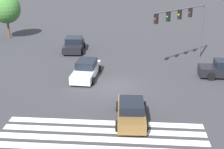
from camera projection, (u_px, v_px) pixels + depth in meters
The scene contains 7 objects.
ground_plane at pixel (112, 87), 25.07m from camera, with size 137.11×137.11×0.00m, color #333338.
crosswalk_markings at pixel (102, 139), 17.85m from camera, with size 12.24×4.40×0.01m.
traffic_signal_mast at pixel (185, 20), 28.97m from camera, with size 5.31×5.31×5.59m.
car_3 at pixel (86, 70), 26.84m from camera, with size 2.22×4.84×1.47m.
car_4 at pixel (74, 45), 34.25m from camera, with size 2.42×4.27×1.52m.
car_5 at pixel (131, 111), 19.65m from camera, with size 2.10×4.29×1.44m.
tree_corner_b at pixel (6, 9), 38.70m from camera, with size 3.56×3.56×5.47m.
Camera 1 is at (1.79, -23.02, 9.82)m, focal length 50.00 mm.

